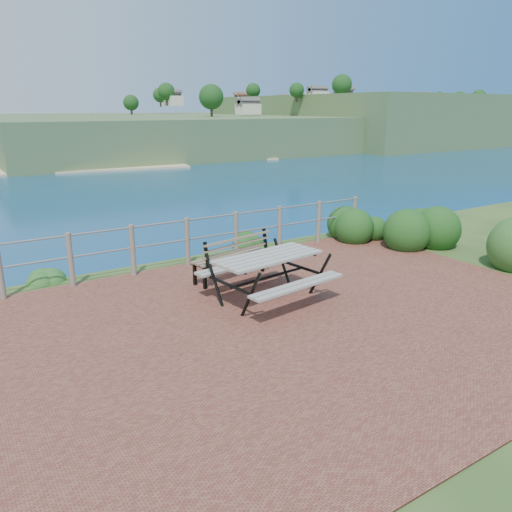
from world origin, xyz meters
The scene contains 9 objects.
ground centered at (0.00, 0.00, 0.00)m, with size 10.00×7.00×0.12m, color brown.
safety_railing centered at (0.00, 3.35, 0.57)m, with size 9.40×0.10×1.00m.
distant_bay centered at (173.07, 202.61, -1.52)m, with size 290.00×232.36×24.00m.
picnic_table centered at (0.31, 0.89, 0.50)m, with size 1.91×1.58×0.77m.
park_bench centered at (0.34, 2.20, 0.58)m, with size 1.61×0.69×0.88m.
shrub_right_front centered at (5.19, 1.95, 0.00)m, with size 1.29×1.29×1.84m, color #144114.
shrub_right_edge centered at (4.55, 3.11, 0.00)m, with size 1.00×1.00×1.44m, color #144114.
shrub_lip_west centered at (-2.58, 4.05, 0.00)m, with size 0.66×0.66×0.36m, color #235520.
shrub_lip_east centered at (1.98, 4.20, 0.00)m, with size 0.67×0.67×0.37m, color #144114.
Camera 1 is at (-4.13, -5.64, 3.14)m, focal length 35.00 mm.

